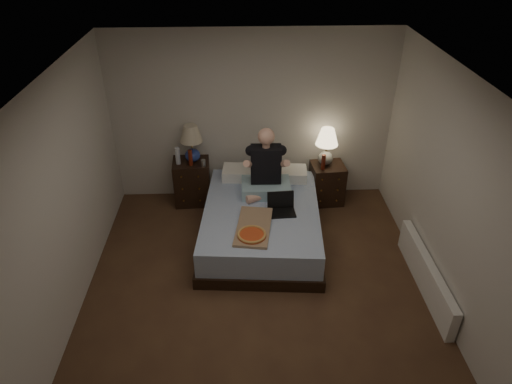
{
  "coord_description": "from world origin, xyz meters",
  "views": [
    {
      "loc": [
        -0.18,
        -3.79,
        3.82
      ],
      "look_at": [
        0.0,
        0.9,
        0.85
      ],
      "focal_mm": 32.0,
      "sensor_mm": 36.0,
      "label": 1
    }
  ],
  "objects_px": {
    "nightstand_right": "(327,183)",
    "lamp_right": "(326,147)",
    "soda_can": "(203,163)",
    "person": "(266,163)",
    "beer_bottle_left": "(190,158)",
    "radiator": "(426,275)",
    "nightstand_left": "(192,181)",
    "lamp_left": "(192,144)",
    "beer_bottle_right": "(323,162)",
    "pizza_box": "(252,235)",
    "laptop": "(282,205)",
    "water_bottle": "(178,156)",
    "bed": "(261,223)"
  },
  "relations": [
    {
      "from": "beer_bottle_left",
      "to": "person",
      "type": "xyz_separation_m",
      "value": [
        1.04,
        -0.5,
        0.17
      ]
    },
    {
      "from": "beer_bottle_left",
      "to": "laptop",
      "type": "height_order",
      "value": "beer_bottle_left"
    },
    {
      "from": "nightstand_left",
      "to": "nightstand_right",
      "type": "bearing_deg",
      "value": -5.4
    },
    {
      "from": "nightstand_left",
      "to": "person",
      "type": "distance_m",
      "value": 1.37
    },
    {
      "from": "nightstand_left",
      "to": "radiator",
      "type": "bearing_deg",
      "value": -38.01
    },
    {
      "from": "lamp_right",
      "to": "person",
      "type": "height_order",
      "value": "person"
    },
    {
      "from": "nightstand_left",
      "to": "bed",
      "type": "bearing_deg",
      "value": -47.63
    },
    {
      "from": "beer_bottle_right",
      "to": "laptop",
      "type": "distance_m",
      "value": 1.13
    },
    {
      "from": "bed",
      "to": "nightstand_right",
      "type": "height_order",
      "value": "nightstand_right"
    },
    {
      "from": "nightstand_right",
      "to": "beer_bottle_left",
      "type": "xyz_separation_m",
      "value": [
        -1.98,
        -0.03,
        0.48
      ]
    },
    {
      "from": "water_bottle",
      "to": "laptop",
      "type": "bearing_deg",
      "value": -36.41
    },
    {
      "from": "pizza_box",
      "to": "nightstand_right",
      "type": "bearing_deg",
      "value": 61.21
    },
    {
      "from": "bed",
      "to": "radiator",
      "type": "xyz_separation_m",
      "value": [
        1.85,
        -1.02,
        -0.05
      ]
    },
    {
      "from": "beer_bottle_left",
      "to": "lamp_left",
      "type": "bearing_deg",
      "value": 79.55
    },
    {
      "from": "person",
      "to": "lamp_left",
      "type": "bearing_deg",
      "value": 149.95
    },
    {
      "from": "water_bottle",
      "to": "laptop",
      "type": "height_order",
      "value": "water_bottle"
    },
    {
      "from": "nightstand_right",
      "to": "soda_can",
      "type": "height_order",
      "value": "soda_can"
    },
    {
      "from": "radiator",
      "to": "lamp_left",
      "type": "bearing_deg",
      "value": 144.6
    },
    {
      "from": "water_bottle",
      "to": "radiator",
      "type": "xyz_separation_m",
      "value": [
        3.0,
        -1.92,
        -0.6
      ]
    },
    {
      "from": "lamp_left",
      "to": "lamp_right",
      "type": "xyz_separation_m",
      "value": [
        1.92,
        -0.04,
        -0.07
      ]
    },
    {
      "from": "soda_can",
      "to": "person",
      "type": "height_order",
      "value": "person"
    },
    {
      "from": "nightstand_right",
      "to": "pizza_box",
      "type": "relative_size",
      "value": 0.8
    },
    {
      "from": "laptop",
      "to": "lamp_left",
      "type": "bearing_deg",
      "value": 133.46
    },
    {
      "from": "beer_bottle_left",
      "to": "radiator",
      "type": "distance_m",
      "value": 3.43
    },
    {
      "from": "nightstand_left",
      "to": "person",
      "type": "bearing_deg",
      "value": -32.96
    },
    {
      "from": "soda_can",
      "to": "nightstand_right",
      "type": "bearing_deg",
      "value": 2.25
    },
    {
      "from": "nightstand_left",
      "to": "lamp_left",
      "type": "xyz_separation_m",
      "value": [
        0.04,
        0.0,
        0.62
      ]
    },
    {
      "from": "lamp_right",
      "to": "beer_bottle_right",
      "type": "xyz_separation_m",
      "value": [
        -0.06,
        -0.15,
        -0.16
      ]
    },
    {
      "from": "soda_can",
      "to": "person",
      "type": "relative_size",
      "value": 0.11
    },
    {
      "from": "bed",
      "to": "water_bottle",
      "type": "bearing_deg",
      "value": 146.19
    },
    {
      "from": "nightstand_left",
      "to": "nightstand_right",
      "type": "height_order",
      "value": "nightstand_left"
    },
    {
      "from": "nightstand_left",
      "to": "radiator",
      "type": "relative_size",
      "value": 0.42
    },
    {
      "from": "beer_bottle_left",
      "to": "beer_bottle_right",
      "type": "bearing_deg",
      "value": -2.44
    },
    {
      "from": "water_bottle",
      "to": "nightstand_left",
      "type": "bearing_deg",
      "value": 22.02
    },
    {
      "from": "soda_can",
      "to": "beer_bottle_left",
      "type": "xyz_separation_m",
      "value": [
        -0.18,
        0.04,
        0.06
      ]
    },
    {
      "from": "radiator",
      "to": "person",
      "type": "bearing_deg",
      "value": 142.22
    },
    {
      "from": "soda_can",
      "to": "beer_bottle_right",
      "type": "height_order",
      "value": "beer_bottle_right"
    },
    {
      "from": "lamp_left",
      "to": "pizza_box",
      "type": "height_order",
      "value": "lamp_left"
    },
    {
      "from": "nightstand_left",
      "to": "beer_bottle_left",
      "type": "height_order",
      "value": "beer_bottle_left"
    },
    {
      "from": "lamp_left",
      "to": "beer_bottle_right",
      "type": "xyz_separation_m",
      "value": [
        1.86,
        -0.19,
        -0.23
      ]
    },
    {
      "from": "nightstand_left",
      "to": "beer_bottle_right",
      "type": "bearing_deg",
      "value": -8.79
    },
    {
      "from": "bed",
      "to": "nightstand_left",
      "type": "height_order",
      "value": "nightstand_left"
    },
    {
      "from": "water_bottle",
      "to": "laptop",
      "type": "distance_m",
      "value": 1.75
    },
    {
      "from": "nightstand_right",
      "to": "pizza_box",
      "type": "height_order",
      "value": "nightstand_right"
    },
    {
      "from": "beer_bottle_right",
      "to": "pizza_box",
      "type": "xyz_separation_m",
      "value": [
        -1.06,
        -1.4,
        -0.19
      ]
    },
    {
      "from": "beer_bottle_right",
      "to": "pizza_box",
      "type": "bearing_deg",
      "value": -127.12
    },
    {
      "from": "nightstand_right",
      "to": "lamp_right",
      "type": "height_order",
      "value": "lamp_right"
    },
    {
      "from": "lamp_left",
      "to": "soda_can",
      "type": "height_order",
      "value": "lamp_left"
    },
    {
      "from": "nightstand_left",
      "to": "beer_bottle_right",
      "type": "height_order",
      "value": "beer_bottle_right"
    },
    {
      "from": "beer_bottle_left",
      "to": "person",
      "type": "relative_size",
      "value": 0.25
    }
  ]
}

